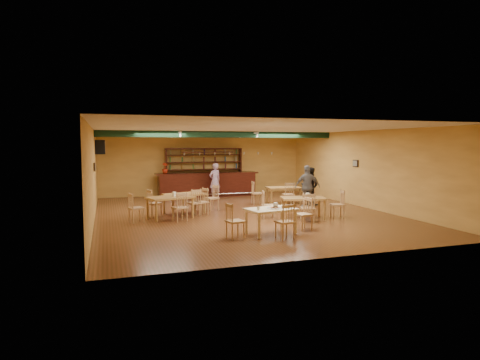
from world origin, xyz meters
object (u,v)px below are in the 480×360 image
object	(u,v)px
bar_counter	(207,184)
dining_table_d	(303,208)
dining_table_a	(185,203)
patron_bar	(215,181)
patron_right_a	(310,186)
dining_table_b	(283,195)
near_table	(271,221)
dining_table_c	(170,207)

from	to	relation	value
bar_counter	dining_table_d	world-z (taller)	bar_counter
bar_counter	dining_table_a	xyz separation A→B (m)	(-1.91, -4.43, -0.21)
dining_table_a	patron_bar	size ratio (longest dim) A/B	0.87
bar_counter	patron_bar	size ratio (longest dim) A/B	3.00
patron_right_a	dining_table_b	bearing A→B (deg)	2.52
bar_counter	near_table	xyz separation A→B (m)	(-0.27, -8.55, -0.21)
near_table	dining_table_d	bearing A→B (deg)	33.93
patron_bar	patron_right_a	size ratio (longest dim) A/B	1.05
dining_table_b	patron_bar	bearing A→B (deg)	139.69
dining_table_c	near_table	distance (m)	3.97
near_table	patron_right_a	size ratio (longest dim) A/B	0.86
dining_table_c	near_table	size ratio (longest dim) A/B	1.10
dining_table_a	dining_table_c	world-z (taller)	dining_table_c
patron_right_a	dining_table_a	bearing A→B (deg)	51.30
dining_table_c	dining_table_b	bearing A→B (deg)	4.77
dining_table_d	patron_bar	bearing A→B (deg)	118.84
dining_table_c	bar_counter	bearing A→B (deg)	47.31
patron_right_a	dining_table_d	bearing A→B (deg)	105.71
dining_table_a	dining_table_d	distance (m)	4.22
bar_counter	patron_bar	distance (m)	0.88
dining_table_b	dining_table_c	distance (m)	5.40
bar_counter	dining_table_b	distance (m)	4.12
bar_counter	dining_table_a	world-z (taller)	bar_counter
patron_bar	dining_table_d	bearing A→B (deg)	83.80
dining_table_b	near_table	xyz separation A→B (m)	(-2.73, -5.26, 0.01)
bar_counter	dining_table_b	size ratio (longest dim) A/B	3.53
patron_bar	patron_right_a	xyz separation A→B (m)	(3.11, -3.27, -0.04)
dining_table_b	dining_table_c	world-z (taller)	dining_table_c
dining_table_d	near_table	distance (m)	2.66
dining_table_d	patron_right_a	size ratio (longest dim) A/B	0.92
near_table	dining_table_b	bearing A→B (deg)	52.52
dining_table_a	patron_bar	world-z (taller)	patron_bar
dining_table_b	near_table	size ratio (longest dim) A/B	1.04
dining_table_a	near_table	xyz separation A→B (m)	(1.64, -4.12, -0.00)
near_table	dining_table_c	bearing A→B (deg)	115.00
dining_table_a	dining_table_b	size ratio (longest dim) A/B	1.03
bar_counter	patron_right_a	bearing A→B (deg)	-51.40
bar_counter	dining_table_c	distance (m)	5.88
dining_table_a	patron_bar	xyz separation A→B (m)	(2.07, 3.61, 0.46)
dining_table_a	dining_table_d	size ratio (longest dim) A/B	1.00
dining_table_b	dining_table_d	bearing A→B (deg)	-96.91
bar_counter	patron_right_a	world-z (taller)	patron_right_a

